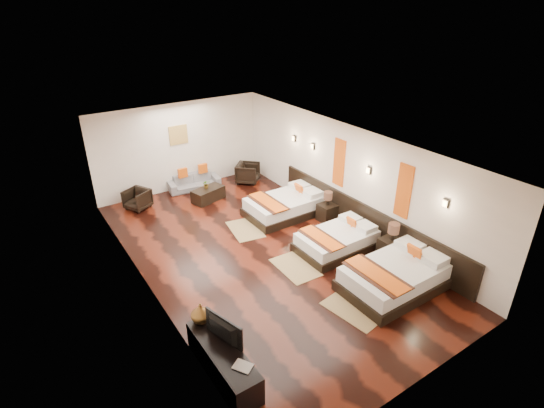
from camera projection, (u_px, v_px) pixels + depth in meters
floor at (260, 252)px, 10.46m from camera, size 5.50×9.50×0.01m
ceiling at (258, 144)px, 9.21m from camera, size 5.50×9.50×0.01m
back_wall at (179, 147)px, 13.37m from camera, size 5.50×0.01×2.80m
left_wall at (144, 235)px, 8.47m from camera, size 0.01×9.50×2.80m
right_wall at (346, 176)px, 11.21m from camera, size 0.01×9.50×2.80m
headboard_panel at (363, 220)px, 11.02m from camera, size 0.08×6.60×0.90m
bed_near at (396, 276)px, 9.08m from camera, size 2.32×1.46×0.88m
bed_mid at (338, 240)px, 10.49m from camera, size 1.97×1.24×0.75m
bed_far at (285, 205)px, 12.15m from camera, size 2.19×1.38×0.84m
nightstand_a at (391, 247)px, 10.04m from camera, size 0.49×0.49×0.98m
nightstand_b at (327, 211)px, 11.79m from camera, size 0.45×0.45×0.89m
jute_mat_near at (353, 309)px, 8.56m from camera, size 0.93×1.30×0.01m
jute_mat_mid at (295, 267)px, 9.88m from camera, size 0.79×1.23×0.01m
jute_mat_far at (245, 229)px, 11.47m from camera, size 0.95×1.31×0.01m
tv_console at (223, 361)px, 7.01m from camera, size 0.50×1.80×0.55m
tv at (220, 331)px, 6.91m from camera, size 0.34×0.83×0.48m
book at (240, 372)px, 6.46m from camera, size 0.34×0.36×0.03m
figurine at (201, 313)px, 7.39m from camera, size 0.41×0.41×0.37m
sofa at (194, 182)px, 13.78m from camera, size 1.74×0.87×0.49m
armchair_left at (137, 199)px, 12.49m from camera, size 0.88×0.87×0.60m
armchair_right at (248, 173)px, 14.22m from camera, size 1.02×1.02×0.67m
coffee_table at (208, 194)px, 13.02m from camera, size 1.10×0.75×0.40m
table_plant at (206, 184)px, 12.90m from camera, size 0.27×0.24×0.26m
orange_panel_a at (404, 191)px, 9.65m from camera, size 0.04×0.40×1.30m
orange_panel_b at (339, 163)px, 11.29m from camera, size 0.04×0.40×1.30m
sconce_near at (446, 203)px, 8.75m from camera, size 0.07×0.12×0.18m
sconce_mid at (369, 170)px, 10.39m from camera, size 0.07×0.12×0.18m
sconce_far at (313, 146)px, 12.03m from camera, size 0.07×0.12×0.18m
sconce_lounge at (294, 138)px, 12.69m from camera, size 0.07×0.12×0.18m
gold_artwork at (178, 135)px, 13.18m from camera, size 0.60×0.04×0.60m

